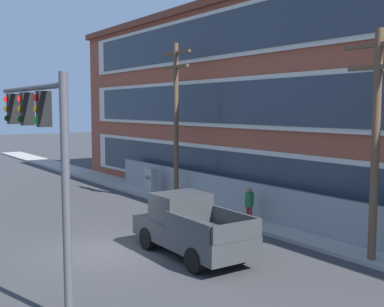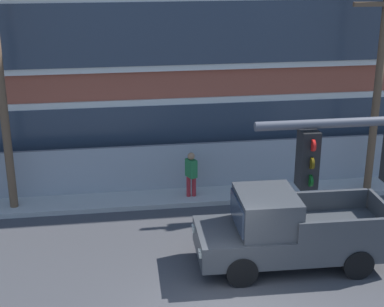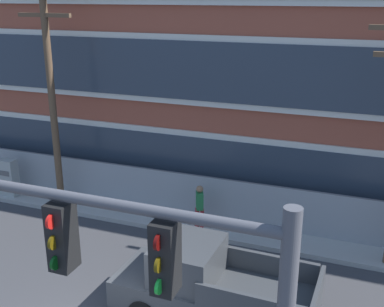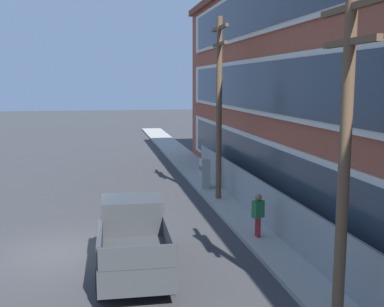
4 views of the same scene
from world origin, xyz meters
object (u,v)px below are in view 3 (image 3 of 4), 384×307
at_px(electrical_cabinet, 9,179).
at_px(pedestrian_near_cabinet, 200,205).
at_px(utility_pole_near_corner, 51,88).
at_px(pickup_truck_dark_grey, 210,287).

bearing_deg(electrical_cabinet, pedestrian_near_cabinet, 0.85).
xyz_separation_m(utility_pole_near_corner, pedestrian_near_cabinet, (5.73, -0.01, -3.67)).
relative_size(electrical_cabinet, pedestrian_near_cabinet, 0.98).
distance_m(electrical_cabinet, pedestrian_near_cabinet, 8.10).
xyz_separation_m(pickup_truck_dark_grey, electrical_cabinet, (-9.99, 4.33, -0.13)).
bearing_deg(pickup_truck_dark_grey, electrical_cabinet, 156.56).
bearing_deg(pedestrian_near_cabinet, utility_pole_near_corner, 179.87).
distance_m(utility_pole_near_corner, electrical_cabinet, 4.49).
bearing_deg(utility_pole_near_corner, pickup_truck_dark_grey, -30.35).
relative_size(pickup_truck_dark_grey, pedestrian_near_cabinet, 3.03).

